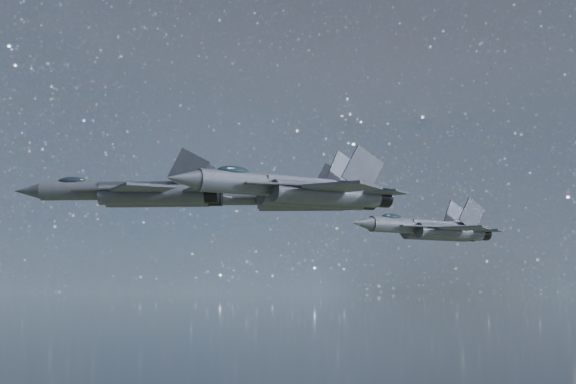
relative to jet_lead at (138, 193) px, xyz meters
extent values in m
cylinder|color=#343741|center=(-4.14, 1.42, 0.23)|extent=(7.81, 4.04, 1.62)
cone|color=#343741|center=(-8.86, 3.05, 0.23)|extent=(2.83, 2.19, 1.46)
ellipsoid|color=#19282D|center=(-5.32, 1.83, 1.01)|extent=(2.70, 1.84, 0.80)
cube|color=#343741|center=(0.98, -0.34, 0.18)|extent=(8.57, 4.25, 1.35)
cylinder|color=#343741|center=(1.03, -1.46, -0.29)|extent=(8.79, 4.38, 1.62)
cylinder|color=#343741|center=(1.71, 0.51, -0.29)|extent=(8.79, 4.38, 1.62)
cylinder|color=black|center=(5.56, -3.01, -0.29)|extent=(1.77, 1.86, 1.50)
cylinder|color=black|center=(6.23, -1.05, -0.29)|extent=(1.77, 1.86, 1.50)
cube|color=#343741|center=(-2.82, -0.51, 0.11)|extent=(5.26, 3.69, 0.12)
cube|color=#343741|center=(-1.91, 2.14, 0.11)|extent=(5.52, 1.89, 0.12)
cube|color=#343741|center=(0.02, -3.75, -0.08)|extent=(4.86, 5.25, 0.21)
cube|color=#343741|center=(2.32, 2.94, -0.08)|extent=(5.96, 5.89, 0.21)
cube|color=#343741|center=(4.72, -4.16, -0.08)|extent=(2.84, 3.01, 0.16)
cube|color=#343741|center=(6.28, 0.37, -0.08)|extent=(3.53, 3.51, 0.16)
cube|color=#343741|center=(3.80, -2.68, 1.69)|extent=(3.38, 1.61, 3.70)
cube|color=#343741|center=(4.65, -0.22, 1.69)|extent=(3.55, 1.06, 3.70)
cylinder|color=#343741|center=(12.56, 15.98, 1.84)|extent=(8.11, 4.05, 1.68)
cone|color=#343741|center=(7.63, 17.56, 1.84)|extent=(2.93, 2.23, 1.51)
ellipsoid|color=#19282D|center=(11.32, 16.37, 2.65)|extent=(2.79, 1.86, 0.83)
cube|color=#343741|center=(17.89, 14.26, 1.79)|extent=(8.91, 4.25, 1.40)
cylinder|color=#343741|center=(17.97, 13.10, 1.30)|extent=(9.14, 4.38, 1.68)
cylinder|color=#343741|center=(18.63, 15.15, 1.30)|extent=(9.14, 4.38, 1.68)
cylinder|color=black|center=(22.69, 11.57, 1.30)|extent=(1.81, 1.91, 1.55)
cylinder|color=black|center=(23.35, 13.63, 1.30)|extent=(1.81, 1.91, 1.55)
cube|color=#343741|center=(13.96, 13.99, 1.71)|extent=(5.48, 3.75, 0.13)
cube|color=#343741|center=(14.85, 16.77, 1.71)|extent=(5.71, 1.85, 0.13)
cube|color=#343741|center=(16.97, 10.70, 1.52)|extent=(5.11, 5.50, 0.22)
cube|color=#343741|center=(19.22, 17.68, 1.52)|extent=(6.19, 6.12, 0.22)
cube|color=#343741|center=(21.85, 10.37, 1.52)|extent=(2.99, 3.16, 0.16)
cube|color=#343741|center=(23.37, 15.09, 1.52)|extent=(3.66, 3.65, 0.16)
cube|color=#343741|center=(20.87, 11.88, 3.35)|extent=(3.53, 1.60, 3.84)
cube|color=#343741|center=(21.69, 14.45, 3.35)|extent=(3.70, 1.02, 3.84)
cylinder|color=#343741|center=(7.70, -7.95, 0.03)|extent=(8.46, 3.57, 1.74)
cone|color=#343741|center=(2.47, -9.17, 0.03)|extent=(2.97, 2.13, 1.57)
ellipsoid|color=#19282D|center=(6.40, -8.25, 0.87)|extent=(2.86, 1.75, 0.86)
cube|color=#343741|center=(13.37, -6.63, -0.02)|extent=(9.31, 3.71, 1.45)
cylinder|color=#343741|center=(14.06, -7.62, -0.53)|extent=(9.55, 3.83, 1.74)
cylinder|color=#343741|center=(13.55, -5.44, -0.53)|extent=(9.55, 3.83, 1.74)
cylinder|color=black|center=(19.07, -6.45, -0.53)|extent=(1.78, 1.90, 1.61)
cylinder|color=black|center=(18.56, -4.27, -0.53)|extent=(1.78, 1.90, 1.61)
cube|color=#343741|center=(10.01, -8.96, -0.10)|extent=(5.86, 1.44, 0.13)
cube|color=#343741|center=(9.32, -6.02, -0.10)|extent=(5.81, 3.50, 0.13)
cube|color=#343741|center=(14.45, -10.28, -0.30)|extent=(6.41, 6.41, 0.22)
cube|color=#343741|center=(12.72, -2.88, -0.30)|extent=(5.58, 5.93, 0.22)
cube|color=#343741|center=(18.96, -7.97, -0.30)|extent=(3.79, 3.80, 0.17)
cube|color=#343741|center=(17.80, -2.96, -0.30)|extent=(3.27, 3.42, 0.17)
cube|color=#343741|center=(17.28, -7.16, 1.60)|extent=(3.88, 0.75, 3.98)
cube|color=#343741|center=(16.65, -4.43, 1.60)|extent=(3.76, 1.36, 3.98)
cylinder|color=#343741|center=(27.87, 9.79, -1.32)|extent=(7.85, 3.68, 1.62)
cone|color=#343741|center=(23.07, 8.41, -1.32)|extent=(2.80, 2.09, 1.46)
ellipsoid|color=#19282D|center=(26.67, 9.44, -0.54)|extent=(2.68, 1.73, 0.80)
cube|color=#343741|center=(33.07, 11.28, -1.37)|extent=(8.63, 3.85, 1.35)
cylinder|color=#343741|center=(33.76, 10.39, -1.84)|extent=(8.85, 3.97, 1.62)
cylinder|color=#343741|center=(33.19, 12.39, -1.84)|extent=(8.85, 3.97, 1.62)
cylinder|color=black|center=(38.36, 11.71, -1.84)|extent=(1.71, 1.81, 1.50)
cylinder|color=black|center=(37.79, 13.72, -1.84)|extent=(1.71, 1.81, 1.50)
cube|color=#343741|center=(30.06, 8.95, -1.44)|extent=(5.49, 1.61, 0.12)
cube|color=#343741|center=(29.28, 11.65, -1.44)|extent=(5.34, 3.48, 0.12)
cube|color=#343741|center=(34.25, 7.94, -1.63)|extent=(5.97, 5.93, 0.21)
cube|color=#343741|center=(32.30, 14.74, -1.63)|extent=(5.04, 5.39, 0.21)
cube|color=#343741|center=(38.33, 10.30, -1.63)|extent=(3.53, 3.53, 0.16)
cube|color=#343741|center=(37.01, 14.90, -1.63)|extent=(2.95, 3.10, 0.16)
cube|color=#343741|center=(36.73, 10.98, 0.14)|extent=(3.59, 0.87, 3.70)
cube|color=#343741|center=(36.02, 13.48, 0.14)|extent=(3.44, 1.43, 3.70)
camera|label=1|loc=(-5.52, -67.22, -8.21)|focal=50.00mm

